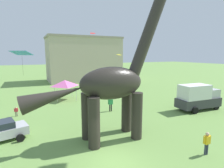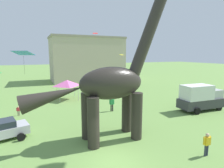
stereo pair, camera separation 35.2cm
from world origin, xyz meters
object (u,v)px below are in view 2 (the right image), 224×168
(parked_box_truck, at_px, (200,97))
(kite_apex, at_px, (95,33))
(person_strolling_adult, at_px, (112,103))
(kite_near_low, at_px, (122,55))
(festival_canopy_tent, at_px, (67,83))
(person_watching_child, at_px, (207,142))
(dinosaur_sculpture, at_px, (111,83))
(person_photographer, at_px, (18,110))
(kite_far_left, at_px, (23,53))
(parked_sedan_left, at_px, (0,130))

(parked_box_truck, distance_m, kite_apex, 18.33)
(person_strolling_adult, height_order, kite_apex, kite_apex)
(person_strolling_adult, bearing_deg, kite_near_low, 108.62)
(festival_canopy_tent, bearing_deg, person_watching_child, -73.79)
(festival_canopy_tent, relative_size, kite_near_low, 2.81)
(person_watching_child, relative_size, kite_apex, 1.59)
(dinosaur_sculpture, bearing_deg, festival_canopy_tent, 99.97)
(person_photographer, distance_m, kite_near_low, 21.16)
(kite_apex, bearing_deg, person_strolling_adult, -97.48)
(person_photographer, height_order, kite_near_low, kite_near_low)
(dinosaur_sculpture, xyz_separation_m, person_photographer, (-7.29, 9.35, -3.94))
(dinosaur_sculpture, xyz_separation_m, person_watching_child, (4.88, -5.03, -3.62))
(person_photographer, height_order, person_strolling_adult, person_strolling_adult)
(kite_far_left, distance_m, kite_near_low, 21.32)
(person_watching_child, height_order, festival_canopy_tent, festival_canopy_tent)
(person_watching_child, bearing_deg, parked_box_truck, 86.31)
(person_watching_child, height_order, kite_far_left, kite_far_left)
(parked_sedan_left, relative_size, person_watching_child, 2.78)
(dinosaur_sculpture, bearing_deg, parked_sedan_left, 164.53)
(parked_box_truck, distance_m, person_strolling_adult, 10.82)
(parked_sedan_left, height_order, kite_apex, kite_apex)
(dinosaur_sculpture, height_order, kite_apex, dinosaur_sculpture)
(person_strolling_adult, bearing_deg, kite_apex, 132.48)
(parked_sedan_left, xyz_separation_m, festival_canopy_tent, (7.46, 11.31, 1.74))
(parked_box_truck, bearing_deg, parked_sedan_left, -178.50)
(parked_sedan_left, height_order, kite_near_low, kite_near_low)
(dinosaur_sculpture, relative_size, parked_box_truck, 2.22)
(kite_far_left, height_order, kite_near_low, kite_far_left)
(kite_near_low, bearing_deg, person_photographer, -151.56)
(person_photographer, bearing_deg, festival_canopy_tent, -11.86)
(person_photographer, bearing_deg, parked_sedan_left, -151.20)
(kite_near_low, relative_size, kite_apex, 1.10)
(person_watching_child, distance_m, kite_near_low, 25.36)
(kite_far_left, bearing_deg, person_watching_child, -44.45)
(person_watching_child, bearing_deg, person_photographer, 173.48)
(person_watching_child, bearing_deg, kite_apex, 135.00)
(kite_near_low, bearing_deg, kite_apex, -155.95)
(kite_far_left, bearing_deg, person_strolling_adult, 4.38)
(parked_box_truck, xyz_separation_m, person_photographer, (-20.28, 6.81, -0.99))
(person_strolling_adult, height_order, kite_near_low, kite_near_low)
(parked_box_truck, relative_size, kite_far_left, 2.62)
(parked_sedan_left, bearing_deg, kite_far_left, 36.66)
(person_strolling_adult, relative_size, kite_near_low, 1.55)
(person_watching_child, relative_size, kite_near_low, 1.44)
(parked_sedan_left, distance_m, person_watching_child, 15.64)
(dinosaur_sculpture, bearing_deg, person_photographer, 134.57)
(parked_sedan_left, distance_m, parked_box_truck, 21.34)
(festival_canopy_tent, height_order, kite_apex, kite_apex)
(kite_far_left, xyz_separation_m, kite_near_low, (16.78, 13.14, -0.23))
(person_photographer, bearing_deg, parked_box_truck, -70.05)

